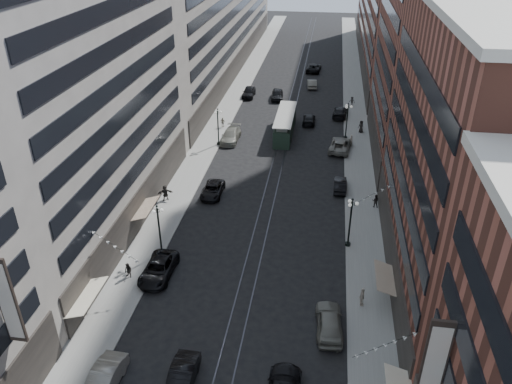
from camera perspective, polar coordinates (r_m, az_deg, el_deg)
The scene contains 36 objects.
ground at distance 76.95m, azimuth 3.27°, elevation 6.45°, with size 220.00×220.00×0.00m, color black.
sidewalk_west at distance 87.66m, azimuth -3.35°, elevation 9.42°, with size 4.00×180.00×0.15m, color gray.
sidewalk_east at distance 86.14m, azimuth 11.31°, elevation 8.53°, with size 4.00×180.00×0.15m, color gray.
rail_west at distance 86.28m, azimuth 3.45°, elevation 9.04°, with size 0.12×180.00×0.02m, color #2D2D33.
rail_east at distance 86.18m, azimuth 4.39°, elevation 8.98°, with size 0.12×180.00×0.02m, color #2D2D33.
building_west_mid at distance 51.85m, azimuth -18.73°, elevation 9.98°, with size 8.00×36.00×28.00m, color #9D968B.
building_west_far at distance 110.42m, azimuth -3.99°, elevation 20.48°, with size 8.00×90.00×26.00m, color #9D968B.
building_east_mid at distance 43.99m, azimuth 22.07°, elevation 3.11°, with size 8.00×30.00×24.00m, color brown.
building_east_far at distance 117.56m, azimuth 14.53°, elevation 19.73°, with size 8.00×72.00×24.00m, color brown.
lamppost_sw_far at distance 49.43m, azimuth -11.01°, elevation -4.06°, with size 1.03×1.14×5.52m.
lamppost_sw_mid at distance 72.53m, azimuth -4.36°, elevation 7.59°, with size 1.03×1.14×5.52m.
lamppost_se_far at distance 50.47m, azimuth 10.72°, elevation -3.27°, with size 1.03×1.14×5.52m.
lamppost_se_mid at distance 75.63m, azimuth 10.36°, elevation 8.12°, with size 1.03×1.14×5.52m.
streetcar at distance 76.91m, azimuth 3.34°, elevation 7.66°, with size 2.64×11.95×3.30m.
car_1 at distance 39.30m, azimuth -17.11°, elevation -19.99°, with size 1.79×5.13×1.69m, color gray.
car_2 at distance 47.97m, azimuth -11.08°, elevation -8.62°, with size 2.62×5.68×1.58m, color black.
car_4 at distance 42.14m, azimuth 8.37°, elevation -14.49°, with size 2.10×5.23×1.78m, color #646359.
car_5 at distance 38.31m, azimuth -8.53°, elevation -20.41°, with size 1.73×4.95×1.63m, color black.
pedestrian_2 at distance 48.19m, azimuth -14.39°, elevation -8.69°, with size 0.74×0.40×1.52m, color black.
pedestrian_4 at distance 44.66m, azimuth 12.03°, elevation -11.64°, with size 1.05×0.48×1.79m, color #B8AA98.
car_7 at distance 60.20m, azimuth -4.98°, elevation 0.23°, with size 2.30×4.99×1.39m, color black.
car_8 at distance 74.77m, azimuth -2.91°, elevation 6.47°, with size 2.41×5.93×1.72m, color slate.
car_9 at distance 93.94m, azimuth -0.83°, elevation 11.36°, with size 2.08×5.17×1.76m, color black.
car_10 at distance 61.96m, azimuth 9.60°, elevation 0.82°, with size 1.49×4.27×1.41m, color black.
car_11 at distance 72.62m, azimuth 9.61°, elevation 5.35°, with size 2.79×6.06×1.68m, color slate.
car_12 at distance 85.36m, azimuth 9.61°, elevation 9.01°, with size 2.22×5.47×1.59m, color black.
car_13 at distance 92.61m, azimuth 2.44°, elevation 11.06°, with size 2.07×5.15×1.75m, color black.
car_14 at distance 99.74m, azimuth 6.41°, elevation 12.21°, with size 1.68×4.81×1.59m, color #67665C.
pedestrian_5 at distance 59.56m, azimuth -10.33°, elevation -0.08°, with size 1.73×0.50×1.86m, color black.
pedestrian_6 at distance 79.60m, azimuth -3.82°, elevation 7.96°, with size 0.93×0.42×1.58m, color #A49D88.
pedestrian_7 at distance 58.83m, azimuth 13.49°, elevation -0.99°, with size 0.78×0.43×1.60m, color black.
pedestrian_8 at distance 73.94m, azimuth 10.80°, elevation 5.83°, with size 0.63×0.41×1.72m, color #BDAD9C.
pedestrian_9 at distance 90.57m, azimuth 10.91°, elevation 10.17°, with size 1.00×0.41×1.55m, color black.
car_extra_0 at distance 110.66m, azimuth 6.62°, elevation 13.94°, with size 2.80×6.07×1.69m, color black.
car_extra_1 at distance 81.81m, azimuth 6.08°, elevation 8.29°, with size 1.99×4.88×1.42m, color black.
pedestrian_extra_0 at distance 78.96m, azimuth 11.92°, elevation 7.32°, with size 0.93×0.51×1.90m, color black.
Camera 1 is at (6.03, -10.67, 29.85)m, focal length 35.00 mm.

